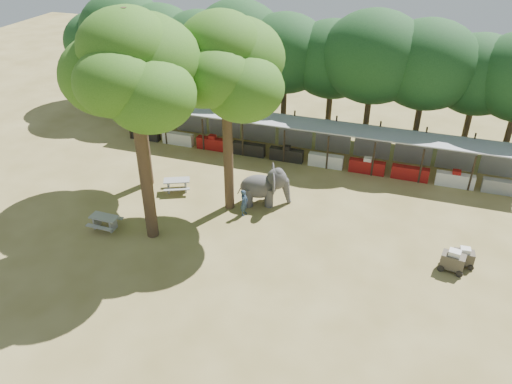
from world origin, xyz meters
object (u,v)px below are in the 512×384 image
(handler, at_px, (244,203))
(cart_back, at_px, (453,261))
(elephant, at_px, (265,186))
(yard_tree_left, at_px, (133,57))
(yard_tree_center, at_px, (131,70))
(picnic_table_far, at_px, (177,184))
(cart_front, at_px, (464,257))
(yard_tree_back, at_px, (224,66))
(picnic_table_near, at_px, (105,221))

(handler, xyz_separation_m, cart_back, (11.52, -1.44, -0.23))
(elephant, height_order, handler, elephant)
(yard_tree_left, xyz_separation_m, yard_tree_center, (3.00, -5.00, 1.01))
(handler, distance_m, picnic_table_far, 5.08)
(picnic_table_far, bearing_deg, cart_back, -33.56)
(yard_tree_left, bearing_deg, cart_front, -7.46)
(elephant, height_order, picnic_table_far, elephant)
(yard_tree_back, bearing_deg, elephant, 24.80)
(yard_tree_center, relative_size, picnic_table_near, 7.55)
(picnic_table_near, height_order, cart_back, cart_back)
(handler, distance_m, cart_front, 12.08)
(yard_tree_back, distance_m, cart_back, 15.18)
(yard_tree_left, height_order, elephant, yard_tree_left)
(picnic_table_far, xyz_separation_m, cart_back, (16.45, -2.63, 0.07))
(yard_tree_left, bearing_deg, picnic_table_far, -11.94)
(yard_tree_left, height_order, cart_back, yard_tree_left)
(handler, xyz_separation_m, picnic_table_far, (-4.93, 1.19, -0.29))
(yard_tree_center, bearing_deg, picnic_table_near, -169.85)
(picnic_table_near, bearing_deg, elephant, 35.79)
(yard_tree_back, relative_size, handler, 6.94)
(cart_back, bearing_deg, yard_tree_left, -179.34)
(handler, relative_size, picnic_table_near, 1.03)
(yard_tree_center, height_order, picnic_table_near, yard_tree_center)
(yard_tree_center, xyz_separation_m, yard_tree_back, (3.00, 4.00, -0.67))
(picnic_table_near, height_order, picnic_table_far, picnic_table_far)
(yard_tree_back, height_order, handler, yard_tree_back)
(picnic_table_far, bearing_deg, cart_front, -31.32)
(yard_tree_left, relative_size, picnic_table_far, 5.36)
(yard_tree_left, distance_m, yard_tree_back, 6.09)
(cart_back, bearing_deg, elephant, 174.33)
(yard_tree_left, bearing_deg, picnic_table_near, -86.79)
(yard_tree_center, relative_size, cart_back, 8.93)
(yard_tree_left, height_order, handler, yard_tree_left)
(yard_tree_back, height_order, picnic_table_far, yard_tree_back)
(elephant, bearing_deg, yard_tree_back, -173.33)
(picnic_table_near, relative_size, cart_front, 1.42)
(elephant, distance_m, picnic_table_far, 5.74)
(picnic_table_far, bearing_deg, handler, -38.02)
(picnic_table_far, bearing_deg, yard_tree_left, 143.58)
(picnic_table_near, xyz_separation_m, picnic_table_far, (2.00, 4.99, 0.01))
(yard_tree_back, bearing_deg, yard_tree_center, -126.86)
(yard_tree_back, xyz_separation_m, handler, (1.23, -0.68, -7.72))
(cart_front, relative_size, cart_back, 0.84)
(picnic_table_far, distance_m, cart_back, 16.65)
(yard_tree_left, relative_size, yard_tree_center, 0.92)
(yard_tree_back, xyz_separation_m, picnic_table_far, (-3.69, 0.51, -8.02))
(yard_tree_left, distance_m, cart_front, 20.90)
(yard_tree_center, relative_size, picnic_table_far, 5.85)
(yard_tree_left, height_order, yard_tree_back, yard_tree_back)
(yard_tree_center, bearing_deg, picnic_table_far, 98.72)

